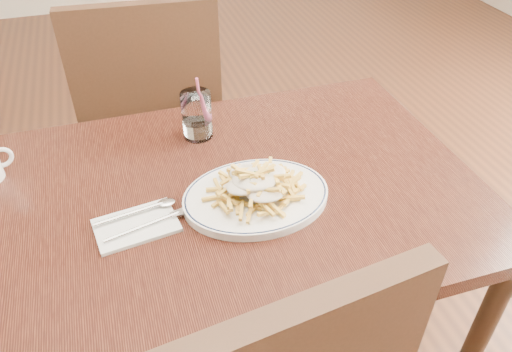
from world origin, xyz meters
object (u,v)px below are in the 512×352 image
object	(u,v)px
loaded_fries	(256,182)
water_glass	(197,118)
table	(223,214)
chair_far	(152,115)
fries_plate	(256,196)

from	to	relation	value
loaded_fries	water_glass	distance (m)	0.31
table	chair_far	distance (m)	0.70
table	chair_far	size ratio (longest dim) A/B	1.20
chair_far	loaded_fries	xyz separation A→B (m)	(0.15, -0.75, 0.24)
chair_far	loaded_fries	size ratio (longest dim) A/B	4.86
table	chair_far	bearing A→B (deg)	96.92
table	fries_plate	distance (m)	0.13
chair_far	loaded_fries	world-z (taller)	chair_far
chair_far	water_glass	world-z (taller)	chair_far
loaded_fries	water_glass	bearing A→B (deg)	102.72
chair_far	fries_plate	xyz separation A→B (m)	(0.15, -0.75, 0.19)
table	loaded_fries	xyz separation A→B (m)	(0.07, -0.06, 0.13)
chair_far	loaded_fries	bearing A→B (deg)	-78.79
fries_plate	water_glass	size ratio (longest dim) A/B	2.29
table	water_glass	xyz separation A→B (m)	(-0.00, 0.24, 0.13)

